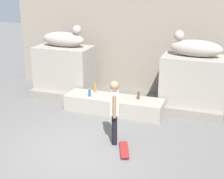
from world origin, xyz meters
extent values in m
plane|color=#605E5B|center=(0.00, 0.00, 0.00)|extent=(40.00, 40.00, 0.00)
cube|color=gray|center=(0.00, 5.10, 2.52)|extent=(9.47, 0.60, 5.03)
cube|color=gray|center=(-2.28, 3.70, 0.87)|extent=(1.99, 1.17, 1.75)
cube|color=gray|center=(2.28, 3.70, 0.87)|extent=(1.99, 1.17, 1.75)
ellipsoid|color=#A4968D|center=(-2.28, 3.70, 2.01)|extent=(1.61, 0.60, 0.52)
sphere|color=#A4968D|center=(-1.73, 3.68, 2.37)|extent=(0.32, 0.32, 0.32)
ellipsoid|color=#A4968D|center=(2.28, 3.70, 2.01)|extent=(1.63, 0.66, 0.52)
sphere|color=#A4968D|center=(1.73, 3.73, 2.37)|extent=(0.32, 0.32, 0.32)
cube|color=gray|center=(0.00, 2.61, 0.25)|extent=(3.12, 0.85, 0.50)
cylinder|color=black|center=(0.64, 0.80, 0.41)|extent=(0.14, 0.14, 0.82)
cylinder|color=black|center=(0.71, 0.61, 0.41)|extent=(0.14, 0.14, 0.82)
cube|color=beige|center=(0.68, 0.71, 1.10)|extent=(0.31, 0.41, 0.56)
sphere|color=#8C6647|center=(0.68, 0.71, 1.55)|extent=(0.23, 0.23, 0.23)
cylinder|color=#8C6647|center=(0.60, 0.92, 1.09)|extent=(0.09, 0.09, 0.58)
cylinder|color=#8C6647|center=(0.75, 0.50, 1.09)|extent=(0.09, 0.09, 0.58)
cube|color=maroon|center=(1.06, 0.32, 0.07)|extent=(0.47, 0.82, 0.02)
cylinder|color=white|center=(1.24, 0.07, 0.03)|extent=(0.05, 0.06, 0.06)
cylinder|color=white|center=(1.11, 0.02, 0.03)|extent=(0.05, 0.06, 0.06)
cylinder|color=white|center=(1.02, 0.63, 0.03)|extent=(0.05, 0.06, 0.06)
cylinder|color=white|center=(0.89, 0.58, 0.03)|extent=(0.05, 0.06, 0.06)
cylinder|color=orange|center=(-0.74, 2.86, 0.62)|extent=(0.06, 0.06, 0.23)
cylinder|color=orange|center=(-0.74, 2.86, 0.76)|extent=(0.03, 0.03, 0.06)
cylinder|color=yellow|center=(-0.74, 2.86, 0.80)|extent=(0.03, 0.03, 0.01)
cylinder|color=silver|center=(-0.06, 2.64, 0.60)|extent=(0.06, 0.06, 0.19)
cylinder|color=silver|center=(-0.06, 2.64, 0.72)|extent=(0.03, 0.03, 0.06)
cylinder|color=yellow|center=(-0.06, 2.64, 0.76)|extent=(0.03, 0.03, 0.01)
cylinder|color=#194C99|center=(-0.76, 2.43, 0.60)|extent=(0.08, 0.08, 0.20)
cylinder|color=#194C99|center=(-0.76, 2.43, 0.73)|extent=(0.04, 0.04, 0.06)
cylinder|color=yellow|center=(-0.76, 2.43, 0.76)|extent=(0.04, 0.04, 0.01)
cylinder|color=#593314|center=(0.77, 2.70, 0.61)|extent=(0.07, 0.07, 0.22)
cylinder|color=#593314|center=(0.77, 2.70, 0.75)|extent=(0.03, 0.03, 0.06)
cylinder|color=yellow|center=(0.77, 2.70, 0.79)|extent=(0.04, 0.04, 0.01)
cube|color=gray|center=(0.00, 3.09, 0.13)|extent=(6.55, 0.50, 0.27)
camera|label=1|loc=(3.15, -6.40, 4.05)|focal=52.00mm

